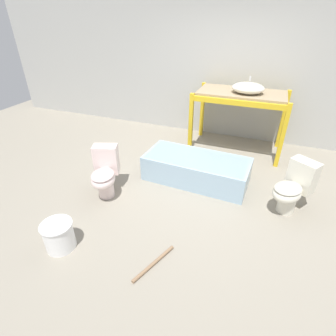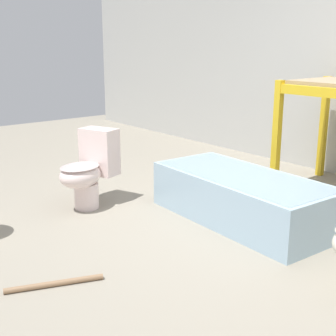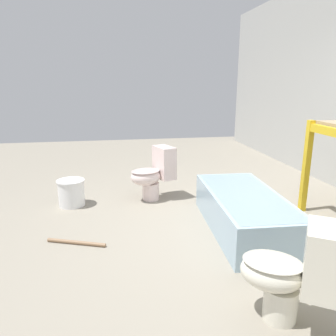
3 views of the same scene
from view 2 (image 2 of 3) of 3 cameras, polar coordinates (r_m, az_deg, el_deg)
ground_plane at (r=4.05m, az=7.48°, el=-6.80°), size 12.00×12.00×0.00m
bathtub_main at (r=4.08m, az=9.02°, el=-3.19°), size 1.67×0.81×0.41m
toilet_far at (r=4.38m, az=-9.63°, el=-0.07°), size 0.52×0.67×0.72m
loose_pipe at (r=3.14m, az=-13.66°, el=-13.54°), size 0.26×0.59×0.04m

